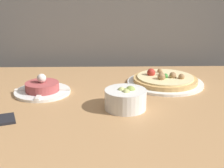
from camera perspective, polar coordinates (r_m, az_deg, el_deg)
The scene contains 4 objects.
dining_table at distance 1.15m, azimuth 0.34°, elevation -7.61°, with size 1.14×0.88×0.76m.
pizza_plate at distance 1.28m, azimuth 9.67°, elevation 0.67°, with size 0.31×0.31×0.06m.
tartare_plate at distance 1.19m, azimuth -12.62°, elevation -0.83°, with size 0.21×0.21×0.07m.
small_bowl at distance 1.02m, azimuth 2.50°, elevation -2.70°, with size 0.14×0.14×0.08m.
Camera 1 is at (-0.03, -0.60, 1.16)m, focal length 50.00 mm.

